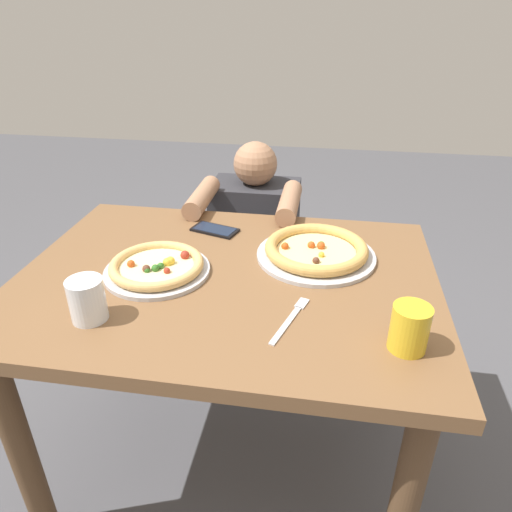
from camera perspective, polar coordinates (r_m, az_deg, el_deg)
name	(u,v)px	position (r m, az deg, el deg)	size (l,w,h in m)	color
ground_plane	(233,457)	(1.81, -2.83, -23.14)	(8.00, 8.00, 0.00)	#4C4C51
dining_table	(228,310)	(1.37, -3.46, -6.53)	(1.15, 0.85, 0.75)	brown
pizza_near	(157,267)	(1.33, -11.89, -1.30)	(0.29, 0.29, 0.04)	#B7B7BC
pizza_far	(316,251)	(1.39, 7.28, 0.63)	(0.35, 0.35, 0.05)	#B7B7BC
drink_cup_colored	(410,328)	(1.07, 18.08, -8.30)	(0.08, 0.08, 0.11)	gold
water_cup_clear	(87,299)	(1.17, -19.76, -4.95)	(0.09, 0.09, 0.11)	silver
fork	(291,318)	(1.13, 4.28, -7.47)	(0.08, 0.20, 0.00)	silver
cell_phone	(215,230)	(1.55, -5.00, 3.18)	(0.17, 0.11, 0.01)	black
diner_seated	(255,257)	(2.05, -0.11, -0.12)	(0.39, 0.51, 0.93)	#333847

